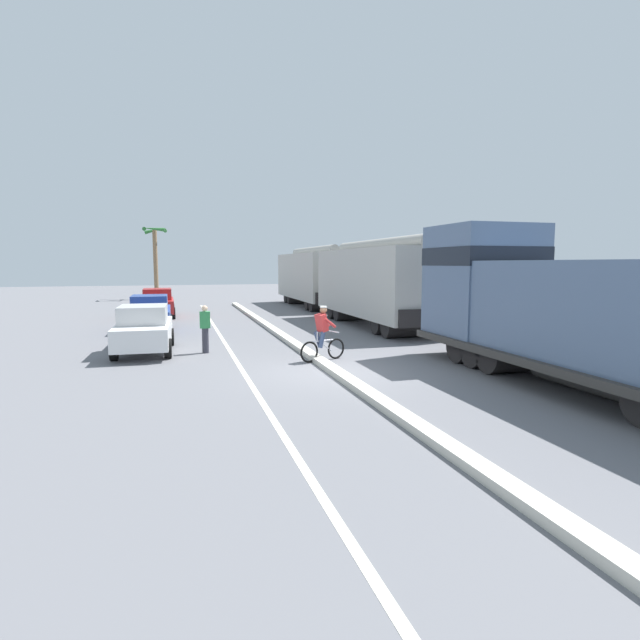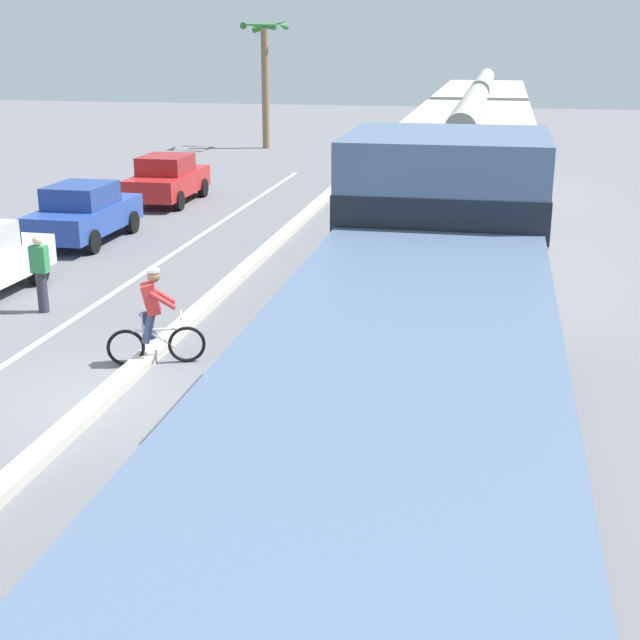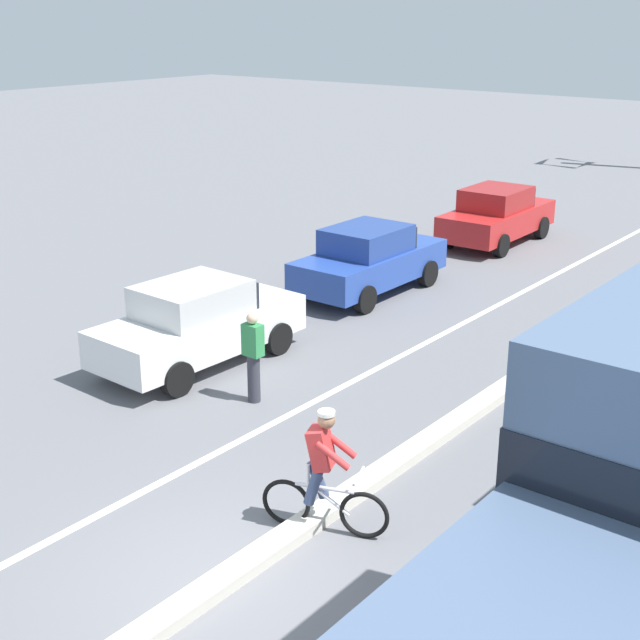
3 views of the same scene
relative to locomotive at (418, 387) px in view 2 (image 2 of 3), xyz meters
The scene contains 11 objects.
ground_plane 6.21m from the locomotive, 150.42° to the left, with size 120.00×120.00×0.00m, color slate.
median_curb 10.46m from the locomotive, 120.04° to the left, with size 0.36×36.00×0.16m, color beige.
lane_stripe 11.84m from the locomotive, 130.27° to the left, with size 0.14×36.00×0.01m, color silver.
locomotive is the anchor object (origin of this frame).
hopper_car_lead 12.16m from the locomotive, 90.00° to the left, with size 2.90×10.60×4.18m.
hopper_car_middle 23.76m from the locomotive, 90.00° to the left, with size 2.90×10.60×4.18m.
parked_car_blue 16.94m from the locomotive, 128.11° to the left, with size 1.85×4.21×1.62m.
parked_car_red 22.01m from the locomotive, 117.96° to the left, with size 1.89×4.23×1.62m.
cyclist 6.84m from the locomotive, 137.29° to the left, with size 1.62×0.72×1.71m.
palm_tree_near 36.54m from the locomotive, 107.37° to the left, with size 2.28×2.22×6.24m.
pedestrian_by_cars 10.99m from the locomotive, 140.09° to the left, with size 0.34×0.22×1.62m.
Camera 2 is at (5.90, -12.13, 5.54)m, focal length 50.00 mm.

